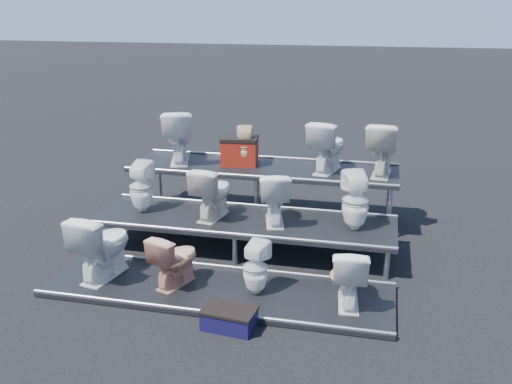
% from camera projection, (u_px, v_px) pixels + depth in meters
% --- Properties ---
extents(ground, '(80.00, 80.00, 0.00)m').
position_uv_depth(ground, '(244.00, 250.00, 8.10)').
color(ground, black).
rests_on(ground, ground).
extents(tier_front, '(4.20, 1.20, 0.06)m').
position_uv_depth(tier_front, '(218.00, 291.00, 6.89)').
color(tier_front, black).
rests_on(tier_front, ground).
extents(tier_mid, '(4.20, 1.20, 0.46)m').
position_uv_depth(tier_mid, '(244.00, 235.00, 8.03)').
color(tier_mid, black).
rests_on(tier_mid, ground).
extents(tier_back, '(4.20, 1.20, 0.86)m').
position_uv_depth(tier_back, '(263.00, 193.00, 9.17)').
color(tier_back, black).
rests_on(tier_back, ground).
extents(toilet_0, '(0.62, 0.91, 0.86)m').
position_uv_depth(toilet_0, '(102.00, 245.00, 7.06)').
color(toilet_0, white).
rests_on(toilet_0, tier_front).
extents(toilet_1, '(0.58, 0.74, 0.67)m').
position_uv_depth(toilet_1, '(175.00, 259.00, 6.89)').
color(toilet_1, tan).
rests_on(toilet_1, tier_front).
extents(toilet_2, '(0.37, 0.37, 0.65)m').
position_uv_depth(toilet_2, '(256.00, 268.00, 6.68)').
color(toilet_2, white).
rests_on(toilet_2, tier_front).
extents(toilet_3, '(0.46, 0.73, 0.71)m').
position_uv_depth(toilet_3, '(349.00, 275.00, 6.44)').
color(toilet_3, white).
rests_on(toilet_3, tier_front).
extents(toilet_4, '(0.34, 0.35, 0.74)m').
position_uv_depth(toilet_4, '(141.00, 187.00, 8.16)').
color(toilet_4, white).
rests_on(toilet_4, tier_mid).
extents(toilet_5, '(0.53, 0.79, 0.75)m').
position_uv_depth(toilet_5, '(213.00, 192.00, 7.93)').
color(toilet_5, silver).
rests_on(toilet_5, tier_mid).
extents(toilet_6, '(0.57, 0.80, 0.74)m').
position_uv_depth(toilet_6, '(274.00, 197.00, 7.75)').
color(toilet_6, white).
rests_on(toilet_6, tier_mid).
extents(toilet_7, '(0.46, 0.47, 0.79)m').
position_uv_depth(toilet_7, '(355.00, 201.00, 7.51)').
color(toilet_7, white).
rests_on(toilet_7, tier_mid).
extents(toilet_8, '(0.71, 0.95, 0.86)m').
position_uv_depth(toilet_8, '(178.00, 136.00, 9.19)').
color(toilet_8, white).
rests_on(toilet_8, tier_back).
extents(toilet_9, '(0.35, 0.35, 0.63)m').
position_uv_depth(toilet_9, '(245.00, 146.00, 8.99)').
color(toilet_9, beige).
rests_on(toilet_9, tier_back).
extents(toilet_10, '(0.63, 0.87, 0.80)m').
position_uv_depth(toilet_10, '(328.00, 146.00, 8.69)').
color(toilet_10, white).
rests_on(toilet_10, tier_back).
extents(toilet_11, '(0.52, 0.83, 0.81)m').
position_uv_depth(toilet_11, '(382.00, 148.00, 8.51)').
color(toilet_11, silver).
rests_on(toilet_11, tier_back).
extents(red_crate, '(0.61, 0.51, 0.40)m').
position_uv_depth(red_crate, '(240.00, 152.00, 9.12)').
color(red_crate, maroon).
rests_on(red_crate, tier_back).
extents(step_stool, '(0.59, 0.39, 0.20)m').
position_uv_depth(step_stool, '(229.00, 320.00, 6.13)').
color(step_stool, black).
rests_on(step_stool, ground).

